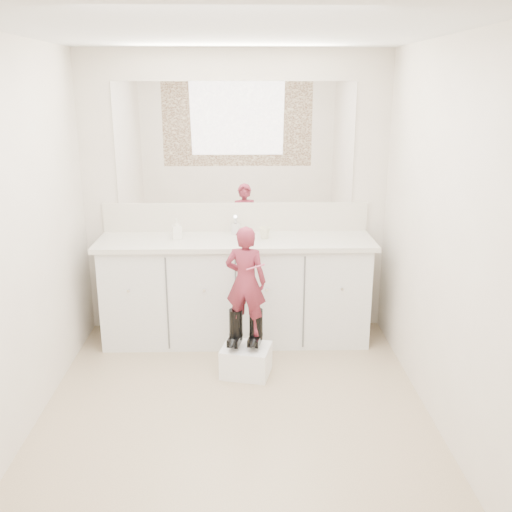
{
  "coord_description": "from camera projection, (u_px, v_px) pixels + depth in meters",
  "views": [
    {
      "loc": [
        0.06,
        -3.33,
        2.11
      ],
      "look_at": [
        0.16,
        0.73,
        0.89
      ],
      "focal_mm": 40.0,
      "sensor_mm": 36.0,
      "label": 1
    }
  ],
  "objects": [
    {
      "name": "backsplash",
      "position": [
        236.0,
        217.0,
        4.93
      ],
      "size": [
        2.28,
        0.03,
        0.25
      ],
      "primitive_type": "cube",
      "color": "beige",
      "rests_on": "countertop"
    },
    {
      "name": "ceiling",
      "position": [
        230.0,
        30.0,
        3.11
      ],
      "size": [
        3.0,
        3.0,
        0.0
      ],
      "primitive_type": "plane",
      "rotation": [
        3.14,
        0.0,
        0.0
      ],
      "color": "white",
      "rests_on": "wall_back"
    },
    {
      "name": "boot_left",
      "position": [
        236.0,
        328.0,
        4.26
      ],
      "size": [
        0.15,
        0.21,
        0.29
      ],
      "primitive_type": null,
      "rotation": [
        0.0,
        0.0,
        -0.24
      ],
      "color": "black",
      "rests_on": "step_stool"
    },
    {
      "name": "floor",
      "position": [
        235.0,
        415.0,
        3.8
      ],
      "size": [
        3.0,
        3.0,
        0.0
      ],
      "primitive_type": "plane",
      "color": "#977B63",
      "rests_on": "ground"
    },
    {
      "name": "faucet",
      "position": [
        236.0,
        229.0,
        4.84
      ],
      "size": [
        0.08,
        0.08,
        0.1
      ],
      "primitive_type": "cylinder",
      "color": "silver",
      "rests_on": "countertop"
    },
    {
      "name": "countertop",
      "position": [
        236.0,
        242.0,
        4.71
      ],
      "size": [
        2.28,
        0.58,
        0.04
      ],
      "primitive_type": "cube",
      "color": "beige",
      "rests_on": "vanity_cabinet"
    },
    {
      "name": "mirror",
      "position": [
        235.0,
        144.0,
        4.75
      ],
      "size": [
        2.0,
        0.02,
        1.0
      ],
      "primitive_type": "cube",
      "color": "white",
      "rests_on": "wall_back"
    },
    {
      "name": "toddler",
      "position": [
        246.0,
        281.0,
        4.15
      ],
      "size": [
        0.34,
        0.26,
        0.83
      ],
      "primitive_type": "imported",
      "rotation": [
        0.0,
        0.0,
        2.91
      ],
      "color": "#B3374A",
      "rests_on": "step_stool"
    },
    {
      "name": "wall_back",
      "position": [
        235.0,
        196.0,
        4.89
      ],
      "size": [
        2.6,
        0.0,
        2.6
      ],
      "primitive_type": "plane",
      "rotation": [
        1.57,
        0.0,
        0.0
      ],
      "color": "beige",
      "rests_on": "floor"
    },
    {
      "name": "toothbrush",
      "position": [
        256.0,
        267.0,
        4.04
      ],
      "size": [
        0.13,
        0.04,
        0.06
      ],
      "primitive_type": "cylinder",
      "rotation": [
        0.0,
        1.22,
        -0.24
      ],
      "color": "#D15175",
      "rests_on": "toddler"
    },
    {
      "name": "wall_left",
      "position": [
        17.0,
        243.0,
        3.42
      ],
      "size": [
        0.0,
        3.0,
        3.0
      ],
      "primitive_type": "plane",
      "rotation": [
        1.57,
        0.0,
        1.57
      ],
      "color": "beige",
      "rests_on": "floor"
    },
    {
      "name": "cup",
      "position": [
        265.0,
        233.0,
        4.72
      ],
      "size": [
        0.13,
        0.13,
        0.09
      ],
      "primitive_type": "imported",
      "rotation": [
        0.0,
        0.0,
        0.33
      ],
      "color": "beige",
      "rests_on": "countertop"
    },
    {
      "name": "boot_right",
      "position": [
        256.0,
        328.0,
        4.26
      ],
      "size": [
        0.15,
        0.21,
        0.29
      ],
      "primitive_type": null,
      "rotation": [
        0.0,
        0.0,
        -0.24
      ],
      "color": "black",
      "rests_on": "step_stool"
    },
    {
      "name": "wall_front",
      "position": [
        227.0,
        354.0,
        2.02
      ],
      "size": [
        2.6,
        0.0,
        2.6
      ],
      "primitive_type": "plane",
      "rotation": [
        -1.57,
        0.0,
        0.0
      ],
      "color": "beige",
      "rests_on": "floor"
    },
    {
      "name": "vanity_cabinet",
      "position": [
        236.0,
        291.0,
        4.85
      ],
      "size": [
        2.2,
        0.55,
        0.85
      ],
      "primitive_type": "cube",
      "color": "silver",
      "rests_on": "floor"
    },
    {
      "name": "soap_bottle",
      "position": [
        177.0,
        229.0,
        4.7
      ],
      "size": [
        0.09,
        0.09,
        0.17
      ],
      "primitive_type": "imported",
      "rotation": [
        0.0,
        0.0,
        0.29
      ],
      "color": "white",
      "rests_on": "countertop"
    },
    {
      "name": "wall_right",
      "position": [
        445.0,
        240.0,
        3.48
      ],
      "size": [
        0.0,
        3.0,
        3.0
      ],
      "primitive_type": "plane",
      "rotation": [
        1.57,
        0.0,
        -1.57
      ],
      "color": "beige",
      "rests_on": "floor"
    },
    {
      "name": "step_stool",
      "position": [
        246.0,
        360.0,
        4.31
      ],
      "size": [
        0.41,
        0.37,
        0.22
      ],
      "primitive_type": "cube",
      "rotation": [
        0.0,
        0.0,
        -0.24
      ],
      "color": "white",
      "rests_on": "floor"
    },
    {
      "name": "dot_panel",
      "position": [
        225.0,
        230.0,
        1.9
      ],
      "size": [
        2.0,
        0.01,
        1.2
      ],
      "primitive_type": "cube",
      "color": "#472819",
      "rests_on": "wall_front"
    }
  ]
}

